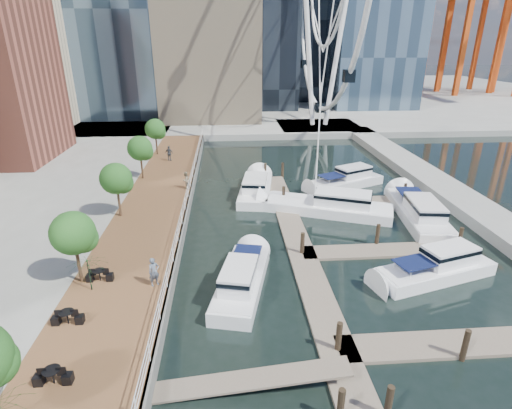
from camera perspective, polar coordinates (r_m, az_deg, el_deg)
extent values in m
plane|color=black|center=(22.97, 2.61, -17.29)|extent=(520.00, 520.00, 0.00)
cube|color=brown|center=(36.12, -14.58, -1.52)|extent=(6.00, 60.00, 1.00)
cube|color=#595954|center=(35.69, -9.85, -1.41)|extent=(0.25, 60.00, 1.00)
cube|color=gray|center=(120.43, -3.25, 15.46)|extent=(200.00, 114.00, 1.00)
cube|color=gray|center=(45.92, 25.09, 2.17)|extent=(4.00, 60.00, 1.00)
cube|color=gray|center=(72.84, 8.92, 10.79)|extent=(14.00, 12.00, 1.00)
cube|color=#6D6051|center=(31.61, 5.92, -5.23)|extent=(2.00, 32.00, 0.20)
cube|color=#6D6051|center=(24.10, 26.12, -17.47)|extent=(12.00, 2.00, 0.20)
cube|color=#6D6051|center=(31.50, 17.43, -6.32)|extent=(12.00, 2.00, 0.20)
cube|color=#6D6051|center=(40.05, 12.45, 0.44)|extent=(12.00, 2.00, 0.20)
cylinder|color=white|center=(70.94, 7.49, 21.56)|extent=(0.80, 0.80, 26.00)
cylinder|color=white|center=(72.08, 11.68, 21.32)|extent=(0.80, 0.80, 26.00)
cylinder|color=#3F2B1C|center=(26.50, -23.98, -7.82)|extent=(0.20, 0.20, 2.40)
sphere|color=#265B1E|center=(25.58, -24.70, -3.72)|extent=(2.60, 2.60, 2.60)
cylinder|color=#3F2B1C|center=(35.12, -18.96, 0.27)|extent=(0.20, 0.20, 2.40)
sphere|color=#265B1E|center=(34.44, -19.39, 3.52)|extent=(2.60, 2.60, 2.60)
cylinder|color=#3F2B1C|center=(44.33, -15.98, 5.10)|extent=(0.20, 0.20, 2.40)
sphere|color=#265B1E|center=(43.79, -16.27, 7.72)|extent=(2.60, 2.60, 2.60)
cylinder|color=#3F2B1C|center=(53.82, -14.01, 8.24)|extent=(0.20, 0.20, 2.40)
sphere|color=#265B1E|center=(53.38, -14.22, 10.42)|extent=(2.60, 2.60, 2.60)
imported|color=#4E5868|center=(24.85, -14.38, -9.31)|extent=(0.79, 0.73, 1.81)
imported|color=gray|center=(40.30, -10.02, 3.45)|extent=(1.00, 1.06, 1.74)
imported|color=#343941|center=(50.44, -12.28, 7.15)|extent=(1.18, 0.81, 1.85)
imported|color=#0F3A19|center=(25.49, -22.74, -9.25)|extent=(2.35, 2.39, 2.07)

